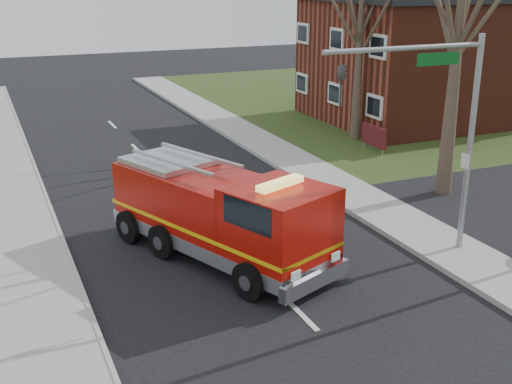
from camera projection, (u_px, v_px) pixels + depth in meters
name	position (u px, v px, depth m)	size (l,w,h in m)	color
ground	(299.00, 313.00, 16.80)	(120.00, 120.00, 0.00)	black
sidewalk_right	(484.00, 269.00, 19.12)	(2.40, 80.00, 0.15)	gray
sidewalk_left	(54.00, 365.00, 14.43)	(2.40, 80.00, 0.15)	gray
brick_building	(445.00, 57.00, 38.41)	(15.40, 10.40, 7.25)	maroon
health_center_sign	(374.00, 136.00, 31.32)	(0.12, 2.00, 1.40)	#531317
bare_tree_near	(462.00, 3.00, 23.19)	(6.00, 6.00, 12.00)	#3F2E25
bare_tree_far	(361.00, 14.00, 31.87)	(5.25, 5.25, 10.50)	#3F2E25
traffic_signal_mast	(439.00, 109.00, 18.54)	(5.29, 0.18, 6.80)	gray
fire_engine	(222.00, 216.00, 19.60)	(5.27, 8.09, 3.09)	#A40E07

